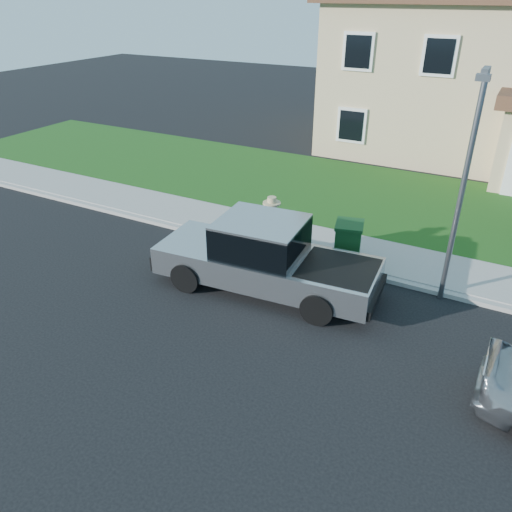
% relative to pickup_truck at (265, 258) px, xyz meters
% --- Properties ---
extents(ground, '(80.00, 80.00, 0.00)m').
position_rel_pickup_truck_xyz_m(ground, '(0.53, -1.06, -0.88)').
color(ground, black).
rests_on(ground, ground).
extents(curb, '(40.00, 0.20, 0.12)m').
position_rel_pickup_truck_xyz_m(curb, '(1.53, 1.84, -0.82)').
color(curb, gray).
rests_on(curb, ground).
extents(sidewalk, '(40.00, 2.00, 0.15)m').
position_rel_pickup_truck_xyz_m(sidewalk, '(1.53, 2.94, -0.81)').
color(sidewalk, gray).
rests_on(sidewalk, ground).
extents(lawn, '(40.00, 7.00, 0.10)m').
position_rel_pickup_truck_xyz_m(lawn, '(1.53, 7.44, -0.83)').
color(lawn, '#204714').
rests_on(lawn, ground).
extents(house, '(14.00, 11.30, 6.85)m').
position_rel_pickup_truck_xyz_m(house, '(1.84, 15.32, 2.28)').
color(house, tan).
rests_on(house, ground).
extents(pickup_truck, '(5.90, 2.43, 1.89)m').
position_rel_pickup_truck_xyz_m(pickup_truck, '(0.00, 0.00, 0.00)').
color(pickup_truck, black).
rests_on(pickup_truck, ground).
extents(woman, '(0.74, 0.58, 1.99)m').
position_rel_pickup_truck_xyz_m(woman, '(-0.47, 1.28, 0.06)').
color(woman, tan).
rests_on(woman, ground).
extents(trash_bin, '(0.91, 0.99, 1.20)m').
position_rel_pickup_truck_xyz_m(trash_bin, '(1.48, 2.04, -0.13)').
color(trash_bin, '#103B18').
rests_on(trash_bin, sidewalk).
extents(street_lamp, '(0.27, 0.71, 5.51)m').
position_rel_pickup_truck_xyz_m(street_lamp, '(4.10, 1.63, 2.26)').
color(street_lamp, slate).
rests_on(street_lamp, ground).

